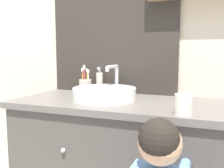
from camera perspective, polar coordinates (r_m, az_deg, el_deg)
The scene contains 5 objects.
wall_back at distance 1.70m, azimuth 9.32°, elevation 14.53°, with size 3.20×0.18×2.50m.
sink_basin at distance 1.46m, azimuth -1.61°, elevation -2.05°, with size 0.37×0.42×0.20m.
toothbrush_holder at distance 1.72m, azimuth -6.11°, elevation -0.34°, with size 0.09×0.09×0.19m.
soap_dispenser at distance 1.71m, azimuth -2.86°, elevation 0.38°, with size 0.05×0.05×0.18m.
drinking_cup at distance 1.14m, azimuth 15.98°, elevation -4.53°, with size 0.08×0.08×0.09m, color silver.
Camera 1 is at (0.35, -1.03, 1.07)m, focal length 40.00 mm.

